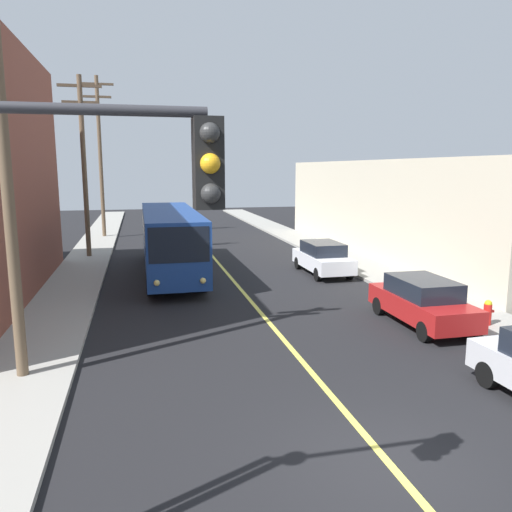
{
  "coord_description": "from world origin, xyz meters",
  "views": [
    {
      "loc": [
        -4.21,
        -7.42,
        5.25
      ],
      "look_at": [
        0.0,
        10.69,
        2.0
      ],
      "focal_mm": 35.19,
      "sensor_mm": 36.0,
      "label": 1
    }
  ],
  "objects_px": {
    "parked_car_red": "(422,301)",
    "parked_car_white": "(323,257)",
    "utility_pole_mid": "(84,159)",
    "utility_pole_near": "(3,133)",
    "utility_pole_far": "(100,151)",
    "fire_hydrant": "(488,312)",
    "city_bus": "(170,238)",
    "traffic_signal_left_corner": "(24,259)"
  },
  "relations": [
    {
      "from": "parked_car_red",
      "to": "parked_car_white",
      "type": "distance_m",
      "value": 8.71
    },
    {
      "from": "utility_pole_mid",
      "to": "utility_pole_near",
      "type": "bearing_deg",
      "value": -90.0
    },
    {
      "from": "utility_pole_near",
      "to": "utility_pole_far",
      "type": "distance_m",
      "value": 26.9
    },
    {
      "from": "fire_hydrant",
      "to": "parked_car_red",
      "type": "bearing_deg",
      "value": 155.3
    },
    {
      "from": "city_bus",
      "to": "utility_pole_mid",
      "type": "bearing_deg",
      "value": 128.8
    },
    {
      "from": "utility_pole_far",
      "to": "utility_pole_mid",
      "type": "bearing_deg",
      "value": -91.96
    },
    {
      "from": "city_bus",
      "to": "traffic_signal_left_corner",
      "type": "relative_size",
      "value": 2.03
    },
    {
      "from": "parked_car_red",
      "to": "utility_pole_far",
      "type": "xyz_separation_m",
      "value": [
        -11.88,
        25.11,
        5.73
      ]
    },
    {
      "from": "parked_car_red",
      "to": "utility_pole_near",
      "type": "distance_m",
      "value": 13.38
    },
    {
      "from": "city_bus",
      "to": "parked_car_white",
      "type": "height_order",
      "value": "city_bus"
    },
    {
      "from": "parked_car_red",
      "to": "utility_pole_mid",
      "type": "height_order",
      "value": "utility_pole_mid"
    },
    {
      "from": "utility_pole_near",
      "to": "city_bus",
      "type": "bearing_deg",
      "value": 70.13
    },
    {
      "from": "traffic_signal_left_corner",
      "to": "parked_car_white",
      "type": "bearing_deg",
      "value": 60.45
    },
    {
      "from": "utility_pole_near",
      "to": "utility_pole_mid",
      "type": "distance_m",
      "value": 17.87
    },
    {
      "from": "parked_car_red",
      "to": "utility_pole_near",
      "type": "relative_size",
      "value": 0.41
    },
    {
      "from": "city_bus",
      "to": "fire_hydrant",
      "type": "height_order",
      "value": "city_bus"
    },
    {
      "from": "city_bus",
      "to": "fire_hydrant",
      "type": "distance_m",
      "value": 14.98
    },
    {
      "from": "utility_pole_near",
      "to": "fire_hydrant",
      "type": "height_order",
      "value": "utility_pole_near"
    },
    {
      "from": "fire_hydrant",
      "to": "utility_pole_near",
      "type": "bearing_deg",
      "value": -176.28
    },
    {
      "from": "parked_car_white",
      "to": "traffic_signal_left_corner",
      "type": "distance_m",
      "value": 20.73
    },
    {
      "from": "utility_pole_mid",
      "to": "fire_hydrant",
      "type": "bearing_deg",
      "value": -50.3
    },
    {
      "from": "parked_car_white",
      "to": "utility_pole_near",
      "type": "xyz_separation_m",
      "value": [
        -11.89,
        -10.49,
        5.22
      ]
    },
    {
      "from": "parked_car_white",
      "to": "utility_pole_far",
      "type": "bearing_deg",
      "value": 125.23
    },
    {
      "from": "parked_car_white",
      "to": "fire_hydrant",
      "type": "relative_size",
      "value": 5.25
    },
    {
      "from": "parked_car_red",
      "to": "utility_pole_mid",
      "type": "bearing_deg",
      "value": 127.14
    },
    {
      "from": "fire_hydrant",
      "to": "utility_pole_far",
      "type": "bearing_deg",
      "value": 117.92
    },
    {
      "from": "city_bus",
      "to": "utility_pole_mid",
      "type": "relative_size",
      "value": 1.18
    },
    {
      "from": "traffic_signal_left_corner",
      "to": "city_bus",
      "type": "bearing_deg",
      "value": 82.33
    },
    {
      "from": "city_bus",
      "to": "parked_car_white",
      "type": "bearing_deg",
      "value": -13.89
    },
    {
      "from": "traffic_signal_left_corner",
      "to": "fire_hydrant",
      "type": "distance_m",
      "value": 15.22
    },
    {
      "from": "parked_car_white",
      "to": "utility_pole_far",
      "type": "xyz_separation_m",
      "value": [
        -11.59,
        16.41,
        5.73
      ]
    },
    {
      "from": "parked_car_red",
      "to": "parked_car_white",
      "type": "xyz_separation_m",
      "value": [
        -0.29,
        8.7,
        0.0
      ]
    },
    {
      "from": "traffic_signal_left_corner",
      "to": "fire_hydrant",
      "type": "bearing_deg",
      "value": 33.8
    },
    {
      "from": "parked_car_white",
      "to": "utility_pole_mid",
      "type": "xyz_separation_m",
      "value": [
        -11.89,
        7.38,
        4.95
      ]
    },
    {
      "from": "utility_pole_mid",
      "to": "utility_pole_far",
      "type": "height_order",
      "value": "utility_pole_far"
    },
    {
      "from": "city_bus",
      "to": "parked_car_red",
      "type": "xyz_separation_m",
      "value": [
        7.73,
        -10.54,
        -0.98
      ]
    },
    {
      "from": "parked_car_red",
      "to": "traffic_signal_left_corner",
      "type": "relative_size",
      "value": 0.73
    },
    {
      "from": "parked_car_white",
      "to": "utility_pole_mid",
      "type": "bearing_deg",
      "value": 148.18
    },
    {
      "from": "utility_pole_far",
      "to": "traffic_signal_left_corner",
      "type": "xyz_separation_m",
      "value": [
        1.5,
        -34.19,
        -2.27
      ]
    },
    {
      "from": "parked_car_white",
      "to": "utility_pole_near",
      "type": "bearing_deg",
      "value": -138.6
    },
    {
      "from": "city_bus",
      "to": "utility_pole_near",
      "type": "bearing_deg",
      "value": -109.87
    },
    {
      "from": "utility_pole_near",
      "to": "parked_car_white",
      "type": "bearing_deg",
      "value": 41.4
    }
  ]
}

